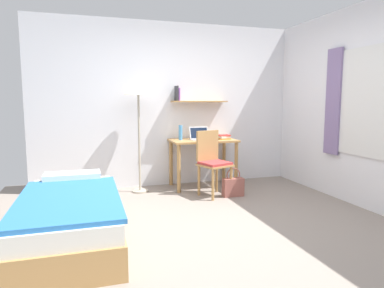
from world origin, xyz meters
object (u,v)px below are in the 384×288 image
Objects in this scene: standing_lamp at (138,93)px; handbag at (233,186)px; bed at (71,218)px; desk at (203,148)px; laptop at (200,136)px; water_bottle at (181,133)px; desk_chair at (212,160)px; book_stack at (223,137)px.

standing_lamp is 1.94m from handbag.
bed is 1.11× the size of standing_lamp.
desk is 0.20m from laptop.
bed is at bearing -132.44° from water_bottle.
water_bottle is at bearing 174.60° from laptop.
desk is 0.53m from desk_chair.
bed is 2.39m from handbag.
laptop reaches higher than bed.
desk_chair is 0.48m from handbag.
bed is 2.86m from book_stack.
standing_lamp is at bearing -178.18° from desk.
book_stack is 0.56× the size of handbag.
laptop is (-0.06, 0.00, 0.19)m from desk.
laptop is at bearing 178.00° from desk.
standing_lamp is at bearing -174.50° from water_bottle.
handbag is at bearing 25.22° from bed.
standing_lamp is 7.26× the size of book_stack.
book_stack is (0.70, -0.05, -0.08)m from water_bottle.
book_stack is (2.26, 1.66, 0.55)m from bed.
water_bottle is at bearing 175.61° from book_stack.
handbag is at bearing -49.59° from water_bottle.
book_stack is at bearing 80.96° from handbag.
water_bottle is at bearing 130.41° from handbag.
bed is at bearing -138.00° from laptop.
desk_chair is (1.89, 1.16, 0.27)m from bed.
bed is at bearing -118.95° from standing_lamp.
laptop is (0.96, 0.03, -0.67)m from standing_lamp.
desk_chair is at bearing -126.60° from book_stack.
laptop is at bearing 2.05° from standing_lamp.
handbag is (2.16, 1.02, -0.10)m from bed.
standing_lamp reaches higher than desk_chair.
water_bottle is 1.01× the size of book_stack.
water_bottle is (-0.30, 0.03, 0.06)m from laptop.
handbag is at bearing -66.63° from laptop.
bed is 2.59m from desk.
laptop is 0.39m from book_stack.
water_bottle is 0.56× the size of handbag.
desk is 0.85m from handbag.
book_stack reaches higher than handbag.
desk_chair is at bearing -87.55° from laptop.
standing_lamp is (-1.01, -0.03, 0.87)m from desk.
book_stack is at bearing -4.39° from water_bottle.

